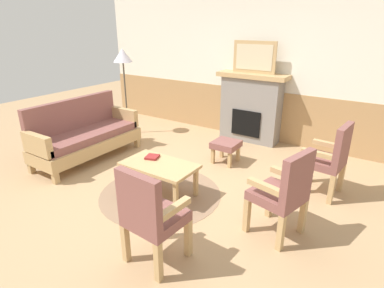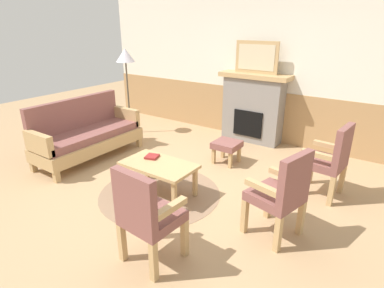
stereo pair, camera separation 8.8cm
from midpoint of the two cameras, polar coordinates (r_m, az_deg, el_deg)
ground_plane at (r=4.36m, az=-3.15°, el=-8.15°), size 14.00×14.00×0.00m
wall_back at (r=6.13m, az=11.59°, el=13.06°), size 7.20×0.14×2.70m
fireplace at (r=6.03m, az=10.21°, el=6.64°), size 1.30×0.44×1.28m
framed_picture at (r=5.88m, az=10.80°, el=15.23°), size 0.80×0.04×0.56m
couch at (r=5.46m, az=-19.27°, el=1.42°), size 0.70×1.80×0.98m
coffee_table at (r=4.09m, az=-6.55°, el=-4.28°), size 0.96×0.56×0.44m
round_rug at (r=4.27m, az=-6.34°, el=-8.91°), size 1.61×1.61×0.01m
book_on_table at (r=4.25m, az=-7.82°, el=-2.34°), size 0.20×0.21×0.03m
footstool at (r=5.07m, az=5.69°, el=-0.33°), size 0.40×0.40×0.36m
armchair_near_fireplace at (r=3.35m, az=15.62°, el=-8.13°), size 0.58×0.58×0.98m
armchair_by_window_left at (r=4.36m, az=23.17°, el=-2.10°), size 0.52×0.52×0.98m
armchair_front_left at (r=2.91m, az=-8.47°, el=-12.34°), size 0.51×0.51×0.98m
floor_lamp_by_couch at (r=6.34m, az=-12.82°, el=14.49°), size 0.36×0.36×1.68m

